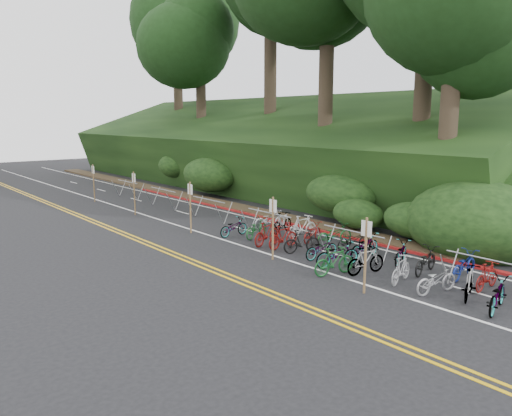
# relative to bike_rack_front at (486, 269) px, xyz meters

# --- Properties ---
(ground) EXTENTS (120.00, 120.00, 0.00)m
(ground) POSITION_rel_bike_rack_front_xyz_m (-3.04, 2.26, -0.86)
(ground) COLOR black
(ground) RESTS_ON ground
(road_markings) EXTENTS (7.47, 80.00, 0.01)m
(road_markings) POSITION_rel_bike_rack_front_xyz_m (-2.41, 12.35, -0.86)
(road_markings) COLOR gold
(road_markings) RESTS_ON ground
(red_curb) EXTENTS (0.25, 28.00, 0.10)m
(red_curb) POSITION_rel_bike_rack_front_xyz_m (2.66, 14.26, -0.81)
(red_curb) COLOR maroon
(red_curb) RESTS_ON ground
(embankment) EXTENTS (14.30, 48.14, 9.11)m
(embankment) POSITION_rel_bike_rack_front_xyz_m (9.92, 21.29, 1.71)
(embankment) COLOR black
(embankment) RESTS_ON ground
(tree_cluster) EXTENTS (33.65, 55.04, 20.54)m
(tree_cluster) POSITION_rel_bike_rack_front_xyz_m (6.72, 24.29, 11.91)
(tree_cluster) COLOR #2D2319
(tree_cluster) RESTS_ON ground
(bike_rack_front) EXTENTS (1.16, 2.66, 1.20)m
(bike_rack_front) POSITION_rel_bike_rack_front_xyz_m (0.00, 0.00, 0.00)
(bike_rack_front) COLOR gray
(bike_rack_front) RESTS_ON ground
(bike_racks_rest) EXTENTS (1.14, 23.00, 1.17)m
(bike_racks_rest) POSITION_rel_bike_rack_front_xyz_m (-0.04, 15.26, -0.00)
(bike_racks_rest) COLOR gray
(bike_racks_rest) RESTS_ON ground
(signpost_near) EXTENTS (0.08, 0.40, 2.45)m
(signpost_near) POSITION_rel_bike_rack_front_xyz_m (-2.73, 2.53, 0.54)
(signpost_near) COLOR brown
(signpost_near) RESTS_ON ground
(signposts_rest) EXTENTS (0.08, 18.40, 2.50)m
(signposts_rest) POSITION_rel_bike_rack_front_xyz_m (-2.44, 16.26, 0.57)
(signposts_rest) COLOR brown
(signposts_rest) RESTS_ON ground
(bike_front) EXTENTS (0.80, 1.76, 1.02)m
(bike_front) POSITION_rel_bike_rack_front_xyz_m (-2.07, 4.40, -0.35)
(bike_front) COLOR #144C1E
(bike_front) RESTS_ON ground
(bike_valet) EXTENTS (3.40, 14.29, 1.08)m
(bike_valet) POSITION_rel_bike_rack_front_xyz_m (0.02, 5.46, -0.38)
(bike_valet) COLOR slate
(bike_valet) RESTS_ON ground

